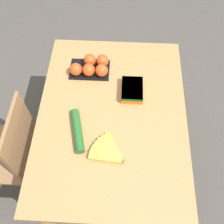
# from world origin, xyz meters

# --- Properties ---
(ground_plane) EXTENTS (12.00, 12.00, 0.00)m
(ground_plane) POSITION_xyz_m (0.00, 0.00, 0.00)
(ground_plane) COLOR #4C4742
(dining_table) EXTENTS (1.22, 0.89, 0.78)m
(dining_table) POSITION_xyz_m (0.00, 0.00, 0.67)
(dining_table) COLOR #B27F4C
(dining_table) RESTS_ON ground_plane
(chair) EXTENTS (0.42, 0.40, 0.92)m
(chair) POSITION_xyz_m (-0.15, 0.67, 0.48)
(chair) COLOR #8E6642
(chair) RESTS_ON ground_plane
(banana_bunch) EXTENTS (0.18, 0.19, 0.03)m
(banana_bunch) POSITION_xyz_m (-0.25, 0.00, 0.79)
(banana_bunch) COLOR brown
(banana_bunch) RESTS_ON dining_table
(tomato_pack) EXTENTS (0.18, 0.26, 0.09)m
(tomato_pack) POSITION_xyz_m (0.33, 0.15, 0.82)
(tomato_pack) COLOR black
(tomato_pack) RESTS_ON dining_table
(carrot_bag) EXTENTS (0.18, 0.13, 0.05)m
(carrot_bag) POSITION_xyz_m (0.17, -0.12, 0.81)
(carrot_bag) COLOR orange
(carrot_bag) RESTS_ON dining_table
(cucumber_near) EXTENTS (0.27, 0.11, 0.05)m
(cucumber_near) POSITION_xyz_m (-0.13, 0.19, 0.80)
(cucumber_near) COLOR #236028
(cucumber_near) RESTS_ON dining_table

